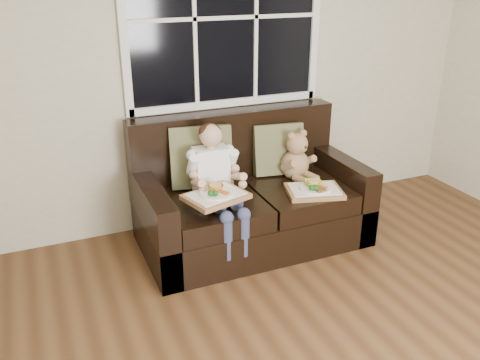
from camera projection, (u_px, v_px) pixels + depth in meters
name	position (u px, v px, depth m)	size (l,w,h in m)	color
window_back	(225.00, 18.00, 3.84)	(1.62, 0.04, 1.37)	black
loveseat	(249.00, 202.00, 3.96)	(1.70, 0.92, 0.96)	black
pillow_left	(201.00, 157.00, 3.83)	(0.50, 0.30, 0.48)	olive
pillow_right	(278.00, 149.00, 4.08)	(0.43, 0.25, 0.42)	olive
child	(216.00, 175.00, 3.63)	(0.36, 0.59, 0.82)	white
teddy_bear	(296.00, 159.00, 4.00)	(0.27, 0.32, 0.40)	tan
tray_left	(216.00, 195.00, 3.45)	(0.47, 0.41, 0.09)	olive
tray_right	(314.00, 190.00, 3.76)	(0.47, 0.40, 0.09)	olive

